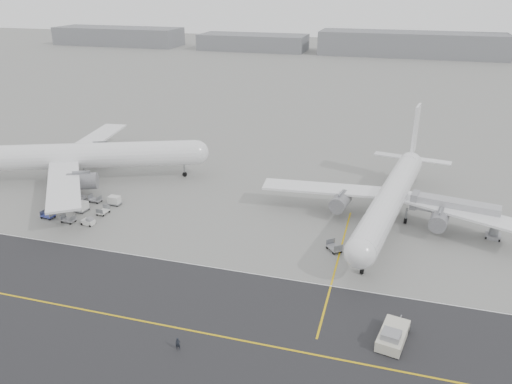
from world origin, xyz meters
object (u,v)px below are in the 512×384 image
(airliner_b, at_px, (392,196))
(airliner_a, at_px, (79,156))
(pushback_tug, at_px, (393,336))
(ground_crew_a, at_px, (178,344))
(jet_bridge, at_px, (456,209))

(airliner_b, bearing_deg, airliner_a, -172.53)
(airliner_a, distance_m, pushback_tug, 81.61)
(airliner_b, height_order, ground_crew_a, airliner_b)
(jet_bridge, xyz_separation_m, ground_crew_a, (-35.86, -44.63, -3.47))
(airliner_b, relative_size, ground_crew_a, 30.15)
(airliner_b, bearing_deg, ground_crew_a, -108.95)
(jet_bridge, bearing_deg, pushback_tug, -95.04)
(jet_bridge, relative_size, ground_crew_a, 9.64)
(airliner_a, distance_m, airliner_b, 70.03)
(jet_bridge, bearing_deg, airliner_b, -172.44)
(jet_bridge, height_order, ground_crew_a, jet_bridge)
(airliner_a, bearing_deg, ground_crew_a, -157.52)
(ground_crew_a, bearing_deg, jet_bridge, 32.95)
(airliner_a, bearing_deg, airliner_b, -113.33)
(airliner_b, relative_size, pushback_tug, 5.98)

